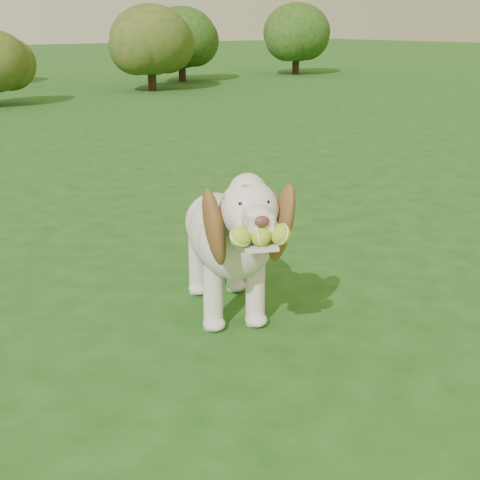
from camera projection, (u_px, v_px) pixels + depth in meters
ground at (161, 294)px, 3.39m from camera, size 80.00×80.00×0.00m
dog at (229, 233)px, 3.02m from camera, size 0.71×1.12×0.76m
shrub_d at (151, 40)px, 13.20m from camera, size 1.62×1.62×1.67m
shrub_f at (181, 37)px, 15.25m from camera, size 1.62×1.62×1.68m
shrub_h at (297, 32)px, 17.42m from camera, size 1.75×1.75×1.82m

